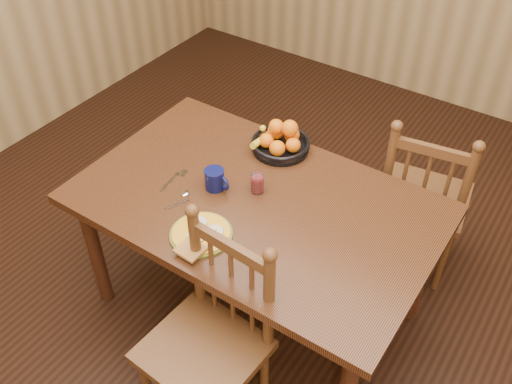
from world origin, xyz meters
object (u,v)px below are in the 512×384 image
Objects in this scene: chair_near at (210,341)px; breakfast_plate at (201,234)px; dining_table at (256,214)px; coffee_mug at (215,179)px; chair_far at (423,199)px; fruit_bowl at (281,141)px.

chair_near is 0.43m from breakfast_plate.
dining_table is 5.52× the size of breakfast_plate.
chair_near is 7.38× the size of coffee_mug.
chair_near is (0.15, -0.56, -0.19)m from dining_table.
chair_near reaches higher than breakfast_plate.
chair_near is 3.40× the size of breakfast_plate.
chair_far is at bearing 76.88° from chair_near.
chair_far is 3.36× the size of breakfast_plate.
dining_table is 1.64× the size of chair_far.
coffee_mug is (-0.74, -0.77, 0.33)m from chair_far.
dining_table is 0.24m from coffee_mug.
dining_table is at bearing -73.63° from fruit_bowl.
breakfast_plate is 0.31m from coffee_mug.
chair_near is at bearing -48.72° from breakfast_plate.
chair_far reaches higher than coffee_mug.
chair_near reaches higher than dining_table.
coffee_mug is (-0.20, -0.03, 0.14)m from dining_table.
chair_near is at bearing -74.41° from fruit_bowl.
chair_far is at bearing 46.13° from coffee_mug.
coffee_mug is at bearing -170.85° from dining_table.
chair_near is (-0.39, -1.30, 0.01)m from chair_far.
coffee_mug is at bearing 37.46° from chair_far.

